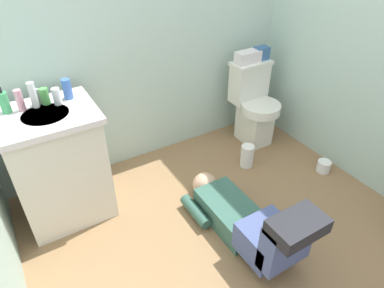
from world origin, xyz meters
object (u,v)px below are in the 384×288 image
Objects in this scene: toiletry_bag at (261,53)px; bottle_pink at (20,100)px; soap_dispenser at (4,102)px; bottle_white at (33,95)px; bottle_blue at (67,89)px; toilet at (254,105)px; vanity_cabinet at (59,165)px; paper_towel_roll at (247,156)px; bottle_green at (45,96)px; tissue_box at (248,57)px; faucet at (38,96)px; bottle_clear at (57,96)px; toilet_paper_roll at (324,166)px; person_plumber at (247,221)px.

bottle_pink is at bearing -178.39° from toiletry_bag.
soap_dispenser reaches higher than bottle_pink.
bottle_blue is at bearing 3.41° from bottle_white.
vanity_cabinet is (-1.74, -0.06, 0.05)m from toilet.
soap_dispenser is at bearing 167.02° from paper_towel_roll.
bottle_green is at bearing -1.87° from soap_dispenser.
soap_dispenser is at bearing 173.54° from bottle_white.
tissue_box is 1.66m from bottle_green.
bottle_pink reaches higher than faucet.
bottle_blue is at bearing 178.16° from toilet.
bottle_clear is 0.81× the size of bottle_blue.
toiletry_bag is 1.18× the size of bottle_green.
toilet_paper_roll is at bearing -21.30° from bottle_clear.
toilet_paper_roll is (0.11, -0.81, -0.76)m from toiletry_bag.
faucet reaches higher than vanity_cabinet.
person_plumber is 4.84× the size of tissue_box.
toiletry_bag is at bearing 45.35° from paper_towel_roll.
toilet is at bearing -2.52° from faucet.
faucet is at bearing 6.01° from soap_dispenser.
tissue_box is 1.62× the size of bottle_pink.
person_plumber is at bearing -130.51° from toilet.
person_plumber is 1.51m from bottle_green.
soap_dispenser is (-0.19, -0.02, 0.02)m from faucet.
tissue_box is at bearing 5.20° from vanity_cabinet.
vanity_cabinet is 0.51m from bottle_blue.
bottle_blue is (0.20, 0.01, -0.02)m from bottle_white.
soap_dispenser is 2.43m from toilet_paper_roll.
faucet is 0.81× the size of toiletry_bag.
bottle_blue reaches higher than paper_towel_roll.
faucet is 0.61× the size of bottle_white.
person_plumber is 1.52m from toiletry_bag.
soap_dispenser reaches higher than vanity_cabinet.
faucet is 0.12m from bottle_clear.
vanity_cabinet reaches higher than toilet.
toilet reaches higher than person_plumber.
vanity_cabinet is 1.31m from person_plumber.
bottle_pink reaches higher than paper_towel_roll.
toilet is 6.05× the size of toiletry_bag.
tissue_box is 1.52m from bottle_blue.
vanity_cabinet is 7.60× the size of bottle_clear.
bottle_white is 1.55× the size of bottle_green.
toilet_paper_roll is (2.14, -0.77, -0.84)m from soap_dispenser.
person_plumber is 6.51× the size of bottle_white.
paper_towel_roll is at bearing 142.21° from toilet_paper_roll.
tissue_box is 1.34× the size of bottle_white.
vanity_cabinet is 7.45× the size of toilet_paper_roll.
vanity_cabinet is at bearing 169.94° from paper_towel_roll.
toilet is 7.50× the size of faucet.
person_plumber is at bearing -126.38° from tissue_box.
bottle_blue is 0.65× the size of paper_towel_roll.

